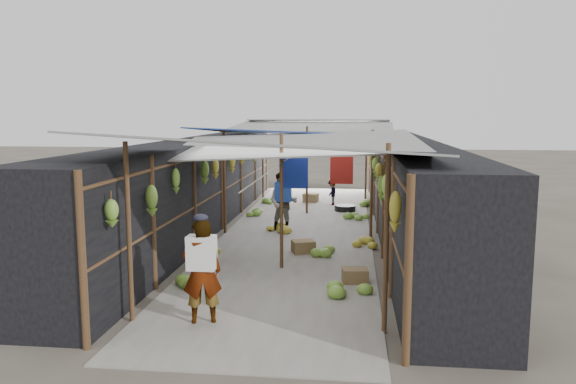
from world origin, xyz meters
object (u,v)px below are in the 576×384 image
at_px(black_basin, 345,208).
at_px(vendor_seated, 332,193).
at_px(crate_near, 303,247).
at_px(shopper_blue, 283,203).
at_px(vendor_elderly, 202,272).

xyz_separation_m(black_basin, vendor_seated, (-0.44, 1.08, 0.32)).
bearing_deg(vendor_seated, crate_near, -18.56).
bearing_deg(shopper_blue, vendor_elderly, -88.80).
height_order(crate_near, vendor_elderly, vendor_elderly).
height_order(crate_near, vendor_seated, vendor_seated).
bearing_deg(black_basin, vendor_seated, 112.21).
xyz_separation_m(vendor_elderly, shopper_blue, (0.39, 6.25, 0.00)).
relative_size(shopper_blue, vendor_seated, 1.81).
relative_size(black_basin, vendor_elderly, 0.42).
bearing_deg(vendor_elderly, crate_near, -120.80).
bearing_deg(vendor_elderly, vendor_seated, -114.21).
height_order(vendor_elderly, vendor_seated, vendor_elderly).
relative_size(black_basin, shopper_blue, 0.42).
distance_m(crate_near, vendor_elderly, 4.37).
bearing_deg(crate_near, shopper_blue, 87.92).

